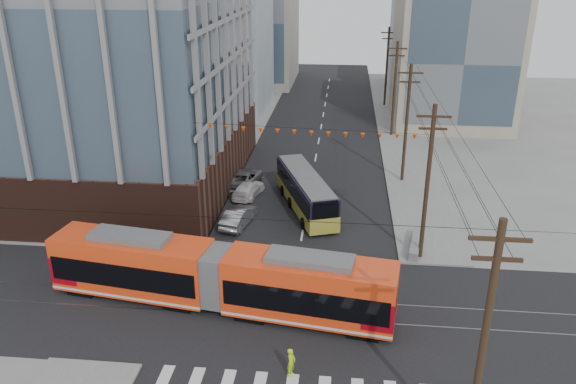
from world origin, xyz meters
name	(u,v)px	position (x,y,z in m)	size (l,w,h in m)	color
ground	(282,350)	(0.00, 0.00, 0.00)	(160.00, 160.00, 0.00)	slate
office_building	(55,24)	(-22.00, 23.00, 14.30)	(30.00, 25.00, 28.60)	#381E16
bg_bldg_nw_near	(200,43)	(-17.00, 52.00, 9.00)	(18.00, 16.00, 18.00)	#8C99A5
bg_bldg_ne_near	(453,59)	(16.00, 48.00, 8.00)	(14.00, 14.00, 16.00)	gray
bg_bldg_nw_far	(247,21)	(-14.00, 72.00, 10.00)	(16.00, 18.00, 20.00)	gray
bg_bldg_ne_far	(444,45)	(18.00, 68.00, 7.00)	(16.00, 16.00, 14.00)	#8C99A5
utility_pole_near	(483,348)	(8.50, -6.00, 5.50)	(0.30, 0.30, 11.00)	black
utility_pole_far	(387,67)	(8.50, 56.00, 5.50)	(0.30, 0.30, 11.00)	black
streetcar	(218,277)	(-4.22, 3.79, 2.01)	(20.86, 2.93, 4.02)	#EB3E14
city_bus	(305,191)	(-0.13, 18.68, 1.56)	(2.39, 11.04, 3.13)	black
parked_car_silver	(238,217)	(-5.13, 14.98, 0.74)	(1.56, 4.49, 1.48)	gray
parked_car_white	(248,189)	(-5.35, 20.88, 0.66)	(1.84, 4.52, 1.31)	silver
parked_car_grey	(245,178)	(-6.06, 23.52, 0.72)	(2.39, 5.18, 1.44)	#5B5C5F
pedestrian	(291,362)	(0.69, -1.89, 0.80)	(0.58, 0.38, 1.59)	#C0EC18
jersey_barrier	(416,245)	(8.30, 12.17, 0.42)	(0.95, 4.20, 0.84)	gray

